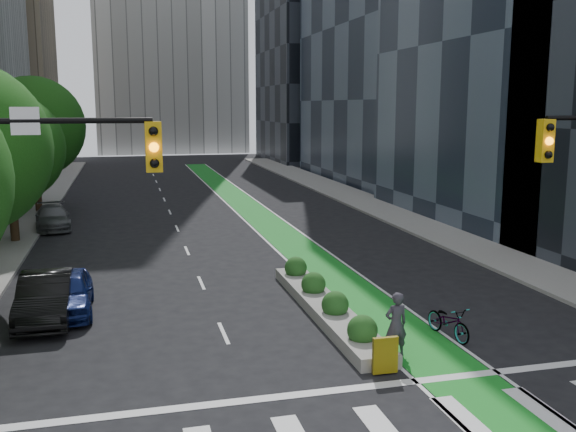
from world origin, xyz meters
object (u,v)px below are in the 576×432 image
parked_car_left_far (53,217)px  parked_car_left_near (66,292)px  bicycle (448,321)px  parked_car_left_mid (46,297)px  cyclist (396,324)px  median_planter (325,303)px

parked_car_left_far → parked_car_left_near: bearing=-90.1°
bicycle → parked_car_left_mid: parked_car_left_mid is taller
bicycle → cyclist: 2.45m
cyclist → parked_car_left_near: size_ratio=0.43×
parked_car_left_near → parked_car_left_far: bearing=95.6°
parked_car_left_mid → cyclist: bearing=-30.7°
parked_car_left_near → parked_car_left_far: 16.49m
cyclist → parked_car_left_near: 11.41m
bicycle → parked_car_left_near: 12.84m
median_planter → bicycle: bearing=-46.0°
parked_car_left_near → cyclist: bearing=-35.7°
parked_car_left_mid → parked_car_left_far: parked_car_left_mid is taller
parked_car_left_near → parked_car_left_mid: 0.83m
bicycle → parked_car_left_mid: size_ratio=0.42×
cyclist → parked_car_left_mid: (-10.04, 5.83, -0.17)m
median_planter → parked_car_left_far: bearing=119.8°
median_planter → parked_car_left_mid: 9.41m
cyclist → parked_car_left_far: (-11.50, 22.76, -0.28)m
cyclist → parked_car_left_far: bearing=-68.4°
median_planter → cyclist: (0.80, -4.10, 0.58)m
median_planter → parked_car_left_near: 8.96m
cyclist → median_planter: bearing=-84.2°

